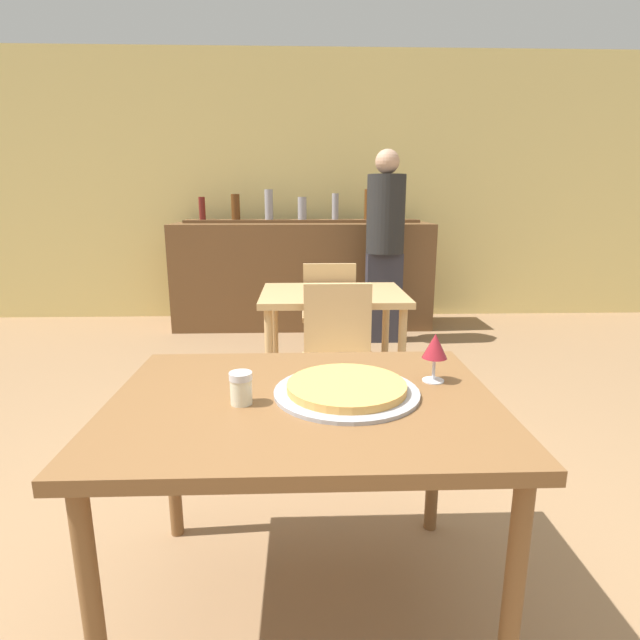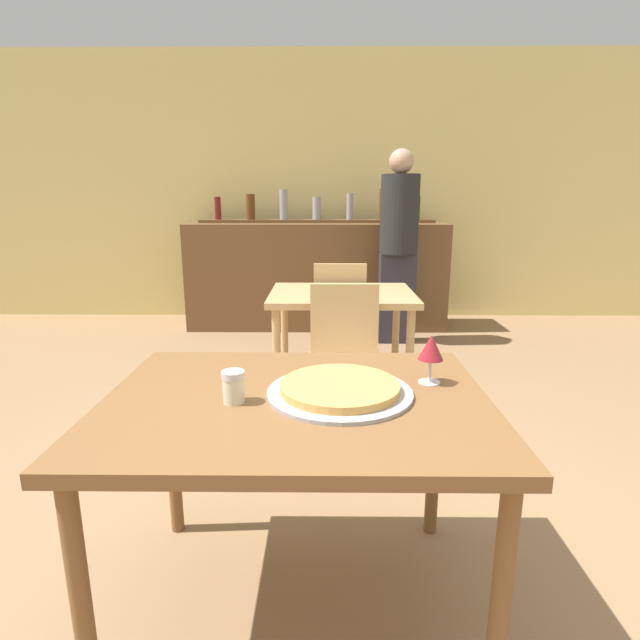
% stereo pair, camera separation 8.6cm
% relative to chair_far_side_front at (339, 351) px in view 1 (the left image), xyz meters
% --- Properties ---
extents(ground_plane, '(16.00, 16.00, 0.00)m').
position_rel_chair_far_side_front_xyz_m(ground_plane, '(-0.19, -1.22, -0.50)').
color(ground_plane, '#93704C').
extents(wall_back, '(8.00, 0.05, 2.80)m').
position_rel_chair_far_side_front_xyz_m(wall_back, '(-0.19, 2.98, 0.90)').
color(wall_back, '#EAD684').
rests_on(wall_back, ground_plane).
extents(dining_table_near, '(1.14, 0.87, 0.73)m').
position_rel_chair_far_side_front_xyz_m(dining_table_near, '(-0.19, -1.22, 0.16)').
color(dining_table_near, brown).
rests_on(dining_table_near, ground_plane).
extents(dining_table_far, '(0.92, 0.72, 0.72)m').
position_rel_chair_far_side_front_xyz_m(dining_table_far, '(-0.00, 0.53, 0.13)').
color(dining_table_far, tan).
rests_on(dining_table_far, ground_plane).
extents(bar_counter, '(2.60, 0.56, 1.06)m').
position_rel_chair_far_side_front_xyz_m(bar_counter, '(-0.19, 2.48, 0.03)').
color(bar_counter, brown).
rests_on(bar_counter, ground_plane).
extents(bar_back_shelf, '(2.39, 0.24, 0.33)m').
position_rel_chair_far_side_front_xyz_m(bar_back_shelf, '(-0.19, 2.62, 0.64)').
color(bar_back_shelf, brown).
rests_on(bar_back_shelf, bar_counter).
extents(chair_far_side_front, '(0.40, 0.40, 0.85)m').
position_rel_chair_far_side_front_xyz_m(chair_far_side_front, '(0.00, 0.00, 0.00)').
color(chair_far_side_front, tan).
rests_on(chair_far_side_front, ground_plane).
extents(chair_far_side_back, '(0.40, 0.40, 0.85)m').
position_rel_chair_far_side_front_xyz_m(chair_far_side_back, '(-0.00, 1.06, 0.00)').
color(chair_far_side_back, tan).
rests_on(chair_far_side_back, ground_plane).
extents(pizza_tray, '(0.44, 0.44, 0.04)m').
position_rel_chair_far_side_front_xyz_m(pizza_tray, '(-0.06, -1.20, 0.26)').
color(pizza_tray, '#A3A3A8').
rests_on(pizza_tray, dining_table_near).
extents(cheese_shaker, '(0.07, 0.07, 0.09)m').
position_rel_chair_far_side_front_xyz_m(cheese_shaker, '(-0.37, -1.26, 0.29)').
color(cheese_shaker, beige).
rests_on(cheese_shaker, dining_table_near).
extents(person_standing, '(0.34, 0.34, 1.72)m').
position_rel_chair_far_side_front_xyz_m(person_standing, '(0.55, 1.90, 0.44)').
color(person_standing, '#2D2D38').
rests_on(person_standing, ground_plane).
extents(wine_glass, '(0.08, 0.08, 0.16)m').
position_rel_chair_far_side_front_xyz_m(wine_glass, '(0.23, -1.10, 0.35)').
color(wine_glass, silver).
rests_on(wine_glass, dining_table_near).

